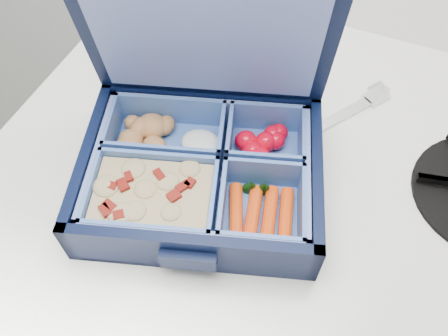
% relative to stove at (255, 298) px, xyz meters
% --- Properties ---
extents(stove, '(0.67, 0.67, 1.00)m').
position_rel_stove_xyz_m(stove, '(0.00, 0.00, 0.00)').
color(stove, white).
rests_on(stove, floor).
extents(bento_box, '(0.30, 0.27, 0.06)m').
position_rel_stove_xyz_m(bento_box, '(-0.06, -0.08, 0.53)').
color(bento_box, black).
rests_on(bento_box, stove).
extents(burner_grate_rear, '(0.21, 0.21, 0.02)m').
position_rel_stove_xyz_m(burner_grate_rear, '(-0.21, 0.17, 0.51)').
color(burner_grate_rear, black).
rests_on(burner_grate_rear, stove).
extents(fork, '(0.13, 0.18, 0.01)m').
position_rel_stove_xyz_m(fork, '(0.04, 0.06, 0.50)').
color(fork, silver).
rests_on(fork, stove).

